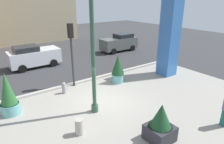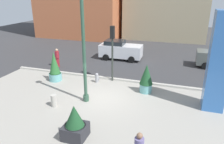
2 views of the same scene
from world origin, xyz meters
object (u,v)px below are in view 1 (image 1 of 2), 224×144
at_px(potted_plant_near_right, 118,69).
at_px(car_curb_west, 119,43).
at_px(potted_plant_mid_plaza, 8,96).
at_px(fire_hydrant, 64,88).
at_px(car_passing_lane, 34,56).
at_px(lamp_post, 93,52).
at_px(art_pillar_blue, 169,39).
at_px(traffic_light_corner, 71,45).
at_px(concrete_bollard, 79,127).
at_px(potted_plant_curbside, 160,124).

bearing_deg(potted_plant_near_right, car_curb_west, 51.68).
xyz_separation_m(potted_plant_mid_plaza, fire_hydrant, (3.19, 0.63, -0.67)).
height_order(car_curb_west, car_passing_lane, same).
distance_m(potted_plant_mid_plaza, car_curb_west, 14.50).
bearing_deg(lamp_post, art_pillar_blue, 11.32).
xyz_separation_m(art_pillar_blue, potted_plant_mid_plaza, (-11.06, 0.86, -1.77)).
xyz_separation_m(potted_plant_near_right, traffic_light_corner, (-2.80, 1.26, 1.81)).
height_order(concrete_bollard, traffic_light_corner, traffic_light_corner).
xyz_separation_m(lamp_post, traffic_light_corner, (0.56, 3.68, -0.43)).
distance_m(potted_plant_curbside, concrete_bollard, 3.48).
xyz_separation_m(potted_plant_curbside, traffic_light_corner, (-0.50, 7.20, 2.07)).
distance_m(art_pillar_blue, traffic_light_corner, 7.21).
bearing_deg(art_pillar_blue, lamp_post, -168.68).
bearing_deg(car_curb_west, concrete_bollard, -134.31).
relative_size(potted_plant_near_right, traffic_light_corner, 0.48).
distance_m(potted_plant_near_right, traffic_light_corner, 3.56).
relative_size(potted_plant_near_right, car_passing_lane, 0.47).
distance_m(potted_plant_mid_plaza, car_passing_lane, 7.73).
distance_m(lamp_post, potted_plant_mid_plaza, 4.87).
relative_size(traffic_light_corner, car_curb_west, 1.00).
distance_m(car_curb_west, car_passing_lane, 9.42).
height_order(traffic_light_corner, car_curb_west, traffic_light_corner).
bearing_deg(art_pillar_blue, car_curb_west, 79.12).
distance_m(potted_plant_near_right, fire_hydrant, 3.90).
xyz_separation_m(potted_plant_mid_plaza, car_curb_west, (12.60, 7.17, -0.09)).
xyz_separation_m(fire_hydrant, car_passing_lane, (-0.01, 6.41, 0.58)).
bearing_deg(art_pillar_blue, traffic_light_corner, 162.28).
bearing_deg(fire_hydrant, art_pillar_blue, -10.74).
relative_size(concrete_bollard, car_passing_lane, 0.18).
bearing_deg(art_pillar_blue, potted_plant_curbside, -141.80).
distance_m(art_pillar_blue, fire_hydrant, 8.37).
bearing_deg(car_passing_lane, car_curb_west, 0.80).
distance_m(fire_hydrant, car_curb_west, 11.48).
distance_m(traffic_light_corner, car_curb_west, 10.41).
height_order(art_pillar_blue, potted_plant_mid_plaza, art_pillar_blue).
bearing_deg(car_curb_west, potted_plant_curbside, -121.23).
bearing_deg(car_curb_west, traffic_light_corner, -145.22).
relative_size(potted_plant_mid_plaza, potted_plant_curbside, 1.34).
xyz_separation_m(lamp_post, car_curb_west, (8.96, 9.52, -2.33)).
bearing_deg(art_pillar_blue, concrete_bollard, -163.15).
distance_m(art_pillar_blue, car_curb_west, 8.39).
xyz_separation_m(potted_plant_mid_plaza, potted_plant_curbside, (4.70, -5.87, -0.27)).
bearing_deg(potted_plant_near_right, car_passing_lane, 118.66).
distance_m(potted_plant_curbside, car_curb_west, 15.25).
xyz_separation_m(potted_plant_mid_plaza, traffic_light_corner, (4.20, 1.33, 1.80)).
relative_size(potted_plant_curbside, fire_hydrant, 2.26).
bearing_deg(potted_plant_mid_plaza, potted_plant_near_right, 0.57).
height_order(art_pillar_blue, fire_hydrant, art_pillar_blue).
distance_m(traffic_light_corner, car_passing_lane, 6.10).
xyz_separation_m(potted_plant_near_right, concrete_bollard, (-4.88, -3.64, -0.65)).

